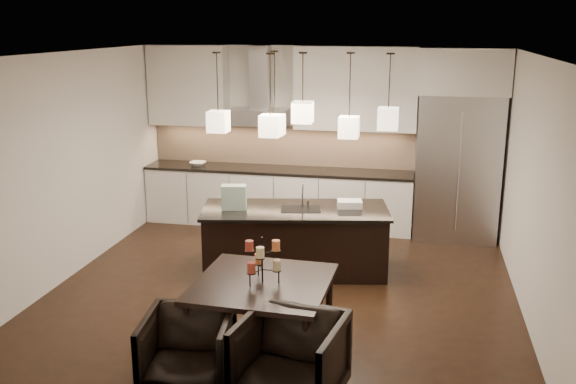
% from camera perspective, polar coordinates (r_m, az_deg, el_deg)
% --- Properties ---
extents(floor, '(5.50, 5.50, 0.02)m').
position_cam_1_polar(floor, '(7.96, -0.29, -8.47)').
color(floor, black).
rests_on(floor, ground).
extents(ceiling, '(5.50, 5.50, 0.02)m').
position_cam_1_polar(ceiling, '(7.32, -0.32, 12.27)').
color(ceiling, white).
rests_on(ceiling, wall_back).
extents(wall_back, '(5.50, 0.02, 2.80)m').
position_cam_1_polar(wall_back, '(10.18, 2.91, 4.98)').
color(wall_back, silver).
rests_on(wall_back, ground).
extents(wall_front, '(5.50, 0.02, 2.80)m').
position_cam_1_polar(wall_front, '(4.96, -6.94, -5.78)').
color(wall_front, silver).
rests_on(wall_front, ground).
extents(wall_left, '(0.02, 5.50, 2.80)m').
position_cam_1_polar(wall_left, '(8.51, -18.83, 2.25)').
color(wall_left, silver).
rests_on(wall_left, ground).
extents(wall_right, '(0.02, 5.50, 2.80)m').
position_cam_1_polar(wall_right, '(7.47, 20.90, 0.38)').
color(wall_right, silver).
rests_on(wall_right, ground).
extents(refrigerator, '(1.20, 0.72, 2.15)m').
position_cam_1_polar(refrigerator, '(9.77, 14.81, 2.14)').
color(refrigerator, '#B7B7BA').
rests_on(refrigerator, floor).
extents(fridge_panel, '(1.26, 0.72, 0.65)m').
position_cam_1_polar(fridge_panel, '(9.57, 15.37, 10.34)').
color(fridge_panel, silver).
rests_on(fridge_panel, refrigerator).
extents(lower_cabinets, '(4.21, 0.62, 0.88)m').
position_cam_1_polar(lower_cabinets, '(10.18, -0.92, -0.54)').
color(lower_cabinets, silver).
rests_on(lower_cabinets, floor).
extents(countertop, '(4.21, 0.66, 0.04)m').
position_cam_1_polar(countertop, '(10.07, -0.93, 1.99)').
color(countertop, black).
rests_on(countertop, lower_cabinets).
extents(backsplash, '(4.21, 0.02, 0.63)m').
position_cam_1_polar(backsplash, '(10.29, -0.58, 4.17)').
color(backsplash, tan).
rests_on(backsplash, countertop).
extents(upper_cab_left, '(1.25, 0.35, 1.25)m').
position_cam_1_polar(upper_cab_left, '(10.42, -8.86, 9.35)').
color(upper_cab_left, silver).
rests_on(upper_cab_left, wall_back).
extents(upper_cab_right, '(1.85, 0.35, 1.25)m').
position_cam_1_polar(upper_cab_right, '(9.82, 6.03, 9.12)').
color(upper_cab_right, silver).
rests_on(upper_cab_right, wall_back).
extents(hood_canopy, '(0.90, 0.52, 0.24)m').
position_cam_1_polar(hood_canopy, '(10.04, -2.57, 6.69)').
color(hood_canopy, '#B7B7BA').
rests_on(hood_canopy, wall_back).
extents(hood_chimney, '(0.30, 0.28, 0.96)m').
position_cam_1_polar(hood_chimney, '(10.08, -2.46, 10.16)').
color(hood_chimney, '#B7B7BA').
rests_on(hood_chimney, hood_canopy).
extents(fruit_bowl, '(0.26, 0.26, 0.06)m').
position_cam_1_polar(fruit_bowl, '(10.36, -8.02, 2.51)').
color(fruit_bowl, silver).
rests_on(fruit_bowl, countertop).
extents(island_body, '(2.42, 1.33, 0.81)m').
position_cam_1_polar(island_body, '(8.30, 0.65, -4.41)').
color(island_body, black).
rests_on(island_body, floor).
extents(island_top, '(2.51, 1.42, 0.04)m').
position_cam_1_polar(island_top, '(8.17, 0.66, -1.62)').
color(island_top, black).
rests_on(island_top, island_body).
extents(faucet, '(0.13, 0.23, 0.35)m').
position_cam_1_polar(faucet, '(8.21, 1.30, -0.15)').
color(faucet, silver).
rests_on(faucet, island_top).
extents(tote_bag, '(0.34, 0.22, 0.31)m').
position_cam_1_polar(tote_bag, '(8.14, -4.83, -0.46)').
color(tote_bag, '#275C3C').
rests_on(tote_bag, island_top).
extents(food_container, '(0.35, 0.27, 0.09)m').
position_cam_1_polar(food_container, '(8.25, 5.50, -1.05)').
color(food_container, silver).
rests_on(food_container, island_top).
extents(dining_table, '(1.31, 1.31, 0.75)m').
position_cam_1_polar(dining_table, '(6.31, -2.25, -11.10)').
color(dining_table, black).
rests_on(dining_table, floor).
extents(candelabra, '(0.38, 0.38, 0.44)m').
position_cam_1_polar(candelabra, '(6.07, -2.31, -6.01)').
color(candelabra, black).
rests_on(candelabra, dining_table).
extents(candle_a, '(0.08, 0.08, 0.10)m').
position_cam_1_polar(candle_a, '(6.05, -1.01, -6.51)').
color(candle_a, beige).
rests_on(candle_a, candelabra).
extents(candle_b, '(0.08, 0.08, 0.10)m').
position_cam_1_polar(candle_b, '(6.22, -2.62, -5.94)').
color(candle_b, orange).
rests_on(candle_b, candelabra).
extents(candle_c, '(0.08, 0.08, 0.10)m').
position_cam_1_polar(candle_c, '(6.00, -3.28, -6.73)').
color(candle_c, '#A83A2A').
rests_on(candle_c, candelabra).
extents(candle_d, '(0.08, 0.08, 0.10)m').
position_cam_1_polar(candle_d, '(6.09, -1.08, -4.77)').
color(candle_d, orange).
rests_on(candle_d, candelabra).
extents(candle_e, '(0.08, 0.08, 0.10)m').
position_cam_1_polar(candle_e, '(6.09, -3.45, -4.79)').
color(candle_e, '#A83A2A').
rests_on(candle_e, candelabra).
extents(candle_f, '(0.08, 0.08, 0.10)m').
position_cam_1_polar(candle_f, '(5.91, -2.48, -5.39)').
color(candle_f, beige).
rests_on(candle_f, candelabra).
extents(armchair_left, '(0.85, 0.86, 0.71)m').
position_cam_1_polar(armchair_left, '(5.83, -8.90, -13.86)').
color(armchair_left, black).
rests_on(armchair_left, floor).
extents(armchair_right, '(0.97, 0.99, 0.78)m').
position_cam_1_polar(armchair_right, '(5.56, 0.20, -14.80)').
color(armchair_right, black).
rests_on(armchair_right, floor).
extents(pendant_a, '(0.24, 0.24, 0.26)m').
position_cam_1_polar(pendant_a, '(7.97, -6.21, 6.25)').
color(pendant_a, '#F4DEC3').
rests_on(pendant_a, ceiling).
extents(pendant_b, '(0.24, 0.24, 0.26)m').
position_cam_1_polar(pendant_b, '(8.29, -1.18, 5.99)').
color(pendant_b, '#F4DEC3').
rests_on(pendant_b, ceiling).
extents(pendant_c, '(0.24, 0.24, 0.26)m').
position_cam_1_polar(pendant_c, '(7.85, 1.31, 7.10)').
color(pendant_c, '#F4DEC3').
rests_on(pendant_c, ceiling).
extents(pendant_d, '(0.24, 0.24, 0.26)m').
position_cam_1_polar(pendant_d, '(7.88, 5.44, 5.75)').
color(pendant_d, '#F4DEC3').
rests_on(pendant_d, ceiling).
extents(pendant_e, '(0.24, 0.24, 0.26)m').
position_cam_1_polar(pendant_e, '(7.75, 8.88, 6.46)').
color(pendant_e, '#F4DEC3').
rests_on(pendant_e, ceiling).
extents(pendant_f, '(0.24, 0.24, 0.26)m').
position_cam_1_polar(pendant_f, '(7.67, -1.57, 5.91)').
color(pendant_f, '#F4DEC3').
rests_on(pendant_f, ceiling).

